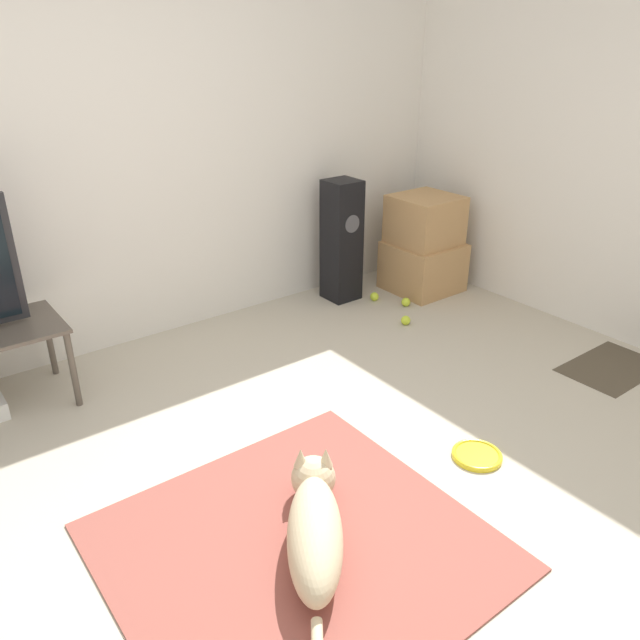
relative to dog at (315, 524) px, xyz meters
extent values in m
plane|color=#BCB29E|center=(0.15, 0.14, -0.13)|extent=(12.00, 12.00, 0.00)
cube|color=silver|center=(0.15, 2.24, 1.14)|extent=(8.00, 0.06, 2.55)
cube|color=#934C42|center=(-0.05, 0.05, -0.13)|extent=(1.41, 1.37, 0.01)
ellipsoid|color=beige|center=(-0.04, -0.06, 0.00)|extent=(0.54, 0.63, 0.25)
sphere|color=beige|center=(0.18, 0.24, -0.02)|extent=(0.20, 0.20, 0.20)
cone|color=beige|center=(0.13, 0.28, 0.09)|extent=(0.06, 0.06, 0.09)
cone|color=beige|center=(0.22, 0.22, 0.09)|extent=(0.06, 0.06, 0.09)
cylinder|color=yellow|center=(0.98, 0.00, -0.12)|extent=(0.24, 0.24, 0.02)
torus|color=yellow|center=(0.98, 0.00, -0.12)|extent=(0.24, 0.24, 0.02)
cube|color=tan|center=(2.32, 1.68, 0.06)|extent=(0.51, 0.50, 0.38)
cube|color=tan|center=(2.33, 1.70, 0.43)|extent=(0.46, 0.45, 0.37)
cube|color=black|center=(1.70, 1.94, 0.32)|extent=(0.23, 0.23, 0.90)
cylinder|color=#4C4C51|center=(1.70, 1.82, 0.48)|extent=(0.13, 0.00, 0.13)
cylinder|color=brown|center=(-0.40, 1.63, 0.09)|extent=(0.04, 0.04, 0.44)
cylinder|color=brown|center=(-0.40, 2.07, 0.09)|extent=(0.04, 0.04, 0.44)
sphere|color=#C6E033|center=(1.98, 1.51, -0.10)|extent=(0.07, 0.07, 0.07)
sphere|color=#C6E033|center=(1.87, 1.73, -0.10)|extent=(0.07, 0.07, 0.07)
sphere|color=#C6E033|center=(1.76, 1.28, -0.10)|extent=(0.07, 0.07, 0.07)
cube|color=#4C4233|center=(2.33, 0.07, -0.13)|extent=(0.63, 0.41, 0.01)
camera|label=1|loc=(-1.11, -1.49, 1.75)|focal=35.00mm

